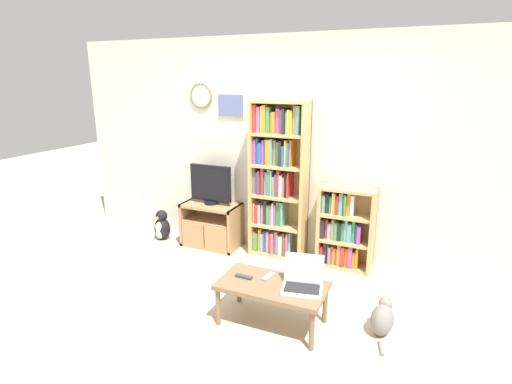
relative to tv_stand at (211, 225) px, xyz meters
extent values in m
plane|color=#BCAD93|center=(0.97, -1.39, -0.29)|extent=(18.00, 18.00, 0.00)
cube|color=beige|center=(0.97, 0.27, 1.01)|extent=(6.03, 0.06, 2.60)
torus|color=olive|center=(-0.22, 0.23, 1.62)|extent=(0.32, 0.03, 0.32)
cylinder|color=white|center=(-0.22, 0.23, 1.62)|extent=(0.26, 0.02, 0.26)
cube|color=silver|center=(0.20, 0.23, 1.51)|extent=(0.37, 0.01, 0.29)
cube|color=slate|center=(0.20, 0.23, 1.51)|extent=(0.33, 0.02, 0.26)
cube|color=#9E754C|center=(-0.35, 0.02, 0.00)|extent=(0.04, 0.41, 0.57)
cube|color=#9E754C|center=(0.35, 0.02, 0.00)|extent=(0.04, 0.41, 0.57)
cube|color=#9E754C|center=(0.00, 0.02, 0.26)|extent=(0.74, 0.41, 0.04)
cube|color=#9E754C|center=(0.00, 0.02, -0.27)|extent=(0.74, 0.41, 0.04)
cube|color=#9E754C|center=(0.00, 0.02, 0.05)|extent=(0.66, 0.37, 0.04)
cube|color=#9E754C|center=(-0.17, -0.18, -0.10)|extent=(0.32, 0.02, 0.30)
cube|color=#9E754C|center=(0.17, -0.18, -0.10)|extent=(0.32, 0.02, 0.30)
cylinder|color=black|center=(0.00, 0.03, 0.30)|extent=(0.18, 0.18, 0.04)
cube|color=black|center=(0.00, 0.03, 0.55)|extent=(0.56, 0.05, 0.46)
cube|color=black|center=(0.00, 0.00, 0.55)|extent=(0.52, 0.01, 0.43)
cube|color=tan|center=(0.57, 0.08, 0.66)|extent=(0.04, 0.28, 1.88)
cube|color=tan|center=(1.21, 0.08, 0.66)|extent=(0.04, 0.28, 1.88)
cube|color=tan|center=(0.89, 0.21, 0.66)|extent=(0.68, 0.02, 1.88)
cube|color=tan|center=(0.89, 0.08, -0.27)|extent=(0.60, 0.24, 0.04)
cube|color=tan|center=(0.89, 0.08, 0.10)|extent=(0.60, 0.24, 0.04)
cube|color=tan|center=(0.89, 0.08, 0.47)|extent=(0.60, 0.24, 0.04)
cube|color=tan|center=(0.89, 0.08, 0.84)|extent=(0.60, 0.24, 0.04)
cube|color=tan|center=(0.89, 0.08, 1.21)|extent=(0.60, 0.24, 0.04)
cube|color=tan|center=(0.89, 0.08, 1.58)|extent=(0.60, 0.24, 0.04)
cube|color=white|center=(0.61, 0.10, -0.13)|extent=(0.02, 0.18, 0.24)
cube|color=#388947|center=(0.64, 0.09, -0.13)|extent=(0.03, 0.22, 0.23)
cube|color=orange|center=(0.68, 0.09, -0.11)|extent=(0.04, 0.19, 0.29)
cube|color=#759EB7|center=(0.72, 0.09, -0.13)|extent=(0.02, 0.21, 0.24)
cube|color=#2856A8|center=(0.74, 0.09, -0.11)|extent=(0.02, 0.19, 0.27)
cube|color=#B75B70|center=(0.76, 0.10, -0.12)|extent=(0.03, 0.17, 0.26)
cube|color=#759EB7|center=(0.79, 0.09, -0.11)|extent=(0.02, 0.20, 0.27)
cube|color=red|center=(0.82, 0.09, -0.12)|extent=(0.03, 0.21, 0.26)
cube|color=#B75B70|center=(0.85, 0.09, -0.12)|extent=(0.03, 0.22, 0.27)
cube|color=#759EB7|center=(0.89, 0.10, -0.11)|extent=(0.03, 0.18, 0.28)
cube|color=#B75B70|center=(0.92, 0.09, -0.12)|extent=(0.02, 0.22, 0.26)
cube|color=white|center=(0.95, 0.09, -0.13)|extent=(0.04, 0.20, 0.25)
cube|color=#388947|center=(0.99, 0.10, -0.11)|extent=(0.02, 0.19, 0.28)
cube|color=red|center=(1.01, 0.09, -0.13)|extent=(0.02, 0.21, 0.24)
cube|color=#B75B70|center=(1.04, 0.09, -0.11)|extent=(0.02, 0.21, 0.28)
cube|color=#759EB7|center=(1.06, 0.10, -0.11)|extent=(0.02, 0.17, 0.29)
cube|color=white|center=(0.61, 0.09, 0.24)|extent=(0.02, 0.19, 0.25)
cube|color=red|center=(0.64, 0.09, 0.24)|extent=(0.04, 0.22, 0.24)
cube|color=#759EB7|center=(0.67, 0.09, 0.24)|extent=(0.03, 0.20, 0.24)
cube|color=#B75B70|center=(0.71, 0.10, 0.24)|extent=(0.03, 0.18, 0.23)
cube|color=#232328|center=(0.75, 0.10, 0.27)|extent=(0.03, 0.19, 0.30)
cube|color=#388947|center=(0.79, 0.09, 0.24)|extent=(0.03, 0.20, 0.25)
cube|color=#B75B70|center=(0.82, 0.10, 0.24)|extent=(0.03, 0.18, 0.25)
cube|color=white|center=(0.85, 0.10, 0.26)|extent=(0.02, 0.19, 0.28)
cube|color=#9E4293|center=(0.87, 0.09, 0.25)|extent=(0.03, 0.20, 0.26)
cube|color=#388947|center=(0.90, 0.10, 0.27)|extent=(0.03, 0.17, 0.29)
cube|color=#388947|center=(0.94, 0.10, 0.27)|extent=(0.03, 0.18, 0.30)
cube|color=#5B9389|center=(0.97, 0.09, 0.27)|extent=(0.02, 0.20, 0.29)
cube|color=#93704C|center=(0.60, 0.10, 0.65)|extent=(0.02, 0.18, 0.32)
cube|color=#2856A8|center=(0.64, 0.10, 0.62)|extent=(0.04, 0.19, 0.26)
cube|color=red|center=(0.67, 0.09, 0.63)|extent=(0.02, 0.22, 0.29)
cube|color=#2856A8|center=(0.69, 0.10, 0.64)|extent=(0.02, 0.18, 0.31)
cube|color=red|center=(0.72, 0.09, 0.65)|extent=(0.03, 0.20, 0.32)
cube|color=#759EB7|center=(0.75, 0.10, 0.63)|extent=(0.04, 0.17, 0.28)
cube|color=#388947|center=(0.80, 0.09, 0.65)|extent=(0.04, 0.20, 0.32)
cube|color=#759EB7|center=(0.83, 0.09, 0.64)|extent=(0.02, 0.21, 0.31)
cube|color=#93704C|center=(0.86, 0.09, 0.61)|extent=(0.03, 0.21, 0.24)
cube|color=#2856A8|center=(0.88, 0.09, 0.62)|extent=(0.02, 0.21, 0.27)
cube|color=red|center=(0.91, 0.09, 0.64)|extent=(0.03, 0.20, 0.31)
cube|color=white|center=(0.94, 0.09, 0.62)|extent=(0.03, 0.20, 0.26)
cube|color=#93704C|center=(0.98, 0.09, 0.61)|extent=(0.02, 0.20, 0.24)
cube|color=#232328|center=(1.01, 0.10, 0.61)|extent=(0.03, 0.18, 0.24)
cube|color=red|center=(1.03, 0.09, 0.63)|extent=(0.02, 0.21, 0.29)
cube|color=#9E4293|center=(0.61, 0.09, 1.00)|extent=(0.04, 0.21, 0.28)
cube|color=#2856A8|center=(0.64, 0.10, 1.01)|extent=(0.02, 0.19, 0.30)
cube|color=#2856A8|center=(0.68, 0.09, 0.99)|extent=(0.04, 0.20, 0.26)
cube|color=#9E4293|center=(0.72, 0.09, 1.00)|extent=(0.03, 0.20, 0.28)
cube|color=#5B9389|center=(0.75, 0.10, 1.00)|extent=(0.02, 0.19, 0.29)
cube|color=orange|center=(0.79, 0.09, 1.01)|extent=(0.04, 0.22, 0.30)
cube|color=#5B9389|center=(0.82, 0.09, 1.01)|extent=(0.03, 0.22, 0.31)
cube|color=#93704C|center=(0.86, 0.10, 1.00)|extent=(0.03, 0.18, 0.29)
cube|color=#388947|center=(0.90, 0.10, 0.99)|extent=(0.03, 0.18, 0.27)
cube|color=#232328|center=(0.93, 0.09, 1.00)|extent=(0.03, 0.21, 0.29)
cube|color=#2856A8|center=(0.97, 0.09, 0.97)|extent=(0.03, 0.21, 0.23)
cube|color=gold|center=(1.00, 0.09, 1.01)|extent=(0.03, 0.20, 0.30)
cube|color=#2856A8|center=(1.03, 0.09, 1.00)|extent=(0.03, 0.22, 0.28)
cube|color=orange|center=(1.05, 0.10, 1.01)|extent=(0.02, 0.18, 0.30)
cube|color=red|center=(0.61, 0.09, 1.38)|extent=(0.04, 0.21, 0.31)
cube|color=#B75B70|center=(0.65, 0.09, 1.37)|extent=(0.04, 0.19, 0.29)
cube|color=white|center=(0.69, 0.10, 1.38)|extent=(0.03, 0.17, 0.30)
cube|color=orange|center=(0.73, 0.09, 1.38)|extent=(0.04, 0.21, 0.31)
cube|color=#388947|center=(0.78, 0.09, 1.37)|extent=(0.04, 0.20, 0.29)
cube|color=orange|center=(0.81, 0.10, 1.34)|extent=(0.02, 0.18, 0.23)
cube|color=orange|center=(0.85, 0.09, 1.35)|extent=(0.04, 0.21, 0.24)
cube|color=#9E4293|center=(0.89, 0.10, 1.37)|extent=(0.04, 0.17, 0.28)
cube|color=#93704C|center=(0.93, 0.10, 1.36)|extent=(0.03, 0.17, 0.26)
cube|color=#232328|center=(0.97, 0.09, 1.37)|extent=(0.03, 0.22, 0.28)
cube|color=#759EB7|center=(1.00, 0.09, 1.35)|extent=(0.02, 0.19, 0.25)
cube|color=gold|center=(1.03, 0.09, 1.36)|extent=(0.03, 0.21, 0.27)
cube|color=gold|center=(1.05, 0.09, 1.36)|extent=(0.02, 0.20, 0.26)
cube|color=#93704C|center=(1.09, 0.10, 1.39)|extent=(0.04, 0.17, 0.32)
cube|color=#5B9389|center=(1.13, 0.10, 1.38)|extent=(0.04, 0.18, 0.31)
cube|color=tan|center=(1.42, 0.08, 0.19)|extent=(0.04, 0.27, 0.96)
cube|color=tan|center=(2.01, 0.08, 0.19)|extent=(0.04, 0.27, 0.96)
cube|color=tan|center=(1.71, 0.21, 0.19)|extent=(0.62, 0.02, 0.96)
cube|color=tan|center=(1.71, 0.08, -0.27)|extent=(0.55, 0.24, 0.04)
cube|color=tan|center=(1.71, 0.08, 0.04)|extent=(0.55, 0.24, 0.04)
cube|color=tan|center=(1.71, 0.08, 0.35)|extent=(0.55, 0.24, 0.04)
cube|color=tan|center=(1.71, 0.08, 0.65)|extent=(0.55, 0.24, 0.04)
cube|color=red|center=(1.46, 0.09, -0.15)|extent=(0.03, 0.20, 0.20)
cube|color=#232328|center=(1.50, 0.10, -0.13)|extent=(0.04, 0.19, 0.25)
cube|color=#5B9389|center=(1.54, 0.10, -0.14)|extent=(0.02, 0.17, 0.22)
cube|color=#B75B70|center=(1.56, 0.09, -0.14)|extent=(0.03, 0.22, 0.21)
cube|color=#93704C|center=(1.59, 0.10, -0.14)|extent=(0.02, 0.17, 0.22)
cube|color=orange|center=(1.61, 0.10, -0.15)|extent=(0.02, 0.19, 0.21)
cube|color=orange|center=(1.64, 0.10, -0.15)|extent=(0.02, 0.18, 0.20)
cube|color=#93704C|center=(1.67, 0.09, -0.12)|extent=(0.04, 0.20, 0.26)
cube|color=red|center=(1.71, 0.09, -0.13)|extent=(0.04, 0.22, 0.24)
cube|color=orange|center=(1.75, 0.10, -0.14)|extent=(0.04, 0.18, 0.23)
cube|color=#9E4293|center=(1.80, 0.09, -0.12)|extent=(0.04, 0.21, 0.26)
cube|color=orange|center=(1.84, 0.10, -0.15)|extent=(0.03, 0.19, 0.20)
cube|color=orange|center=(1.87, 0.09, -0.13)|extent=(0.02, 0.20, 0.25)
cube|color=#232328|center=(1.47, 0.09, 0.17)|extent=(0.04, 0.20, 0.23)
cube|color=red|center=(1.50, 0.10, 0.17)|extent=(0.03, 0.17, 0.22)
cube|color=#759EB7|center=(1.54, 0.10, 0.15)|extent=(0.04, 0.19, 0.19)
cube|color=#93704C|center=(1.58, 0.09, 0.18)|extent=(0.03, 0.20, 0.24)
cube|color=#388947|center=(1.62, 0.09, 0.16)|extent=(0.03, 0.20, 0.21)
cube|color=#232328|center=(1.66, 0.09, 0.16)|extent=(0.04, 0.20, 0.21)
cube|color=#388947|center=(1.69, 0.10, 0.16)|extent=(0.03, 0.18, 0.21)
cube|color=#759EB7|center=(1.73, 0.10, 0.18)|extent=(0.03, 0.18, 0.26)
cube|color=#5B9389|center=(1.77, 0.09, 0.17)|extent=(0.04, 0.21, 0.22)
cube|color=#388947|center=(1.81, 0.10, 0.18)|extent=(0.03, 0.17, 0.25)
cube|color=#2856A8|center=(1.84, 0.10, 0.17)|extent=(0.02, 0.18, 0.22)
cube|color=#9E4293|center=(1.87, 0.09, 0.16)|extent=(0.04, 0.20, 0.21)
cube|color=#5B9389|center=(1.46, 0.09, 0.47)|extent=(0.03, 0.20, 0.21)
cube|color=#232328|center=(1.50, 0.10, 0.48)|extent=(0.03, 0.17, 0.23)
cube|color=#388947|center=(1.53, 0.10, 0.46)|extent=(0.02, 0.17, 0.19)
cube|color=white|center=(1.56, 0.10, 0.48)|extent=(0.02, 0.18, 0.24)
cube|color=orange|center=(1.58, 0.09, 0.48)|extent=(0.02, 0.20, 0.24)
cube|color=red|center=(1.61, 0.10, 0.47)|extent=(0.03, 0.19, 0.22)
cube|color=#5B9389|center=(1.65, 0.10, 0.49)|extent=(0.04, 0.19, 0.25)
cube|color=#93704C|center=(1.69, 0.10, 0.48)|extent=(0.02, 0.18, 0.24)
cube|color=#388947|center=(1.71, 0.09, 0.48)|extent=(0.02, 0.22, 0.24)
cube|color=orange|center=(1.74, 0.10, 0.49)|extent=(0.04, 0.17, 0.26)
cube|color=white|center=(1.78, 0.10, 0.48)|extent=(0.03, 0.19, 0.24)
cube|color=brown|center=(1.36, -1.28, 0.09)|extent=(0.94, 0.51, 0.04)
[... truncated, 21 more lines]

